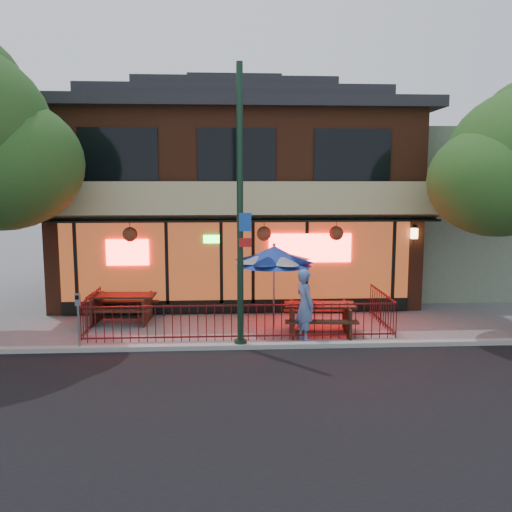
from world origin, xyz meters
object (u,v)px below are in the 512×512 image
(picnic_table_left, at_px, (122,304))
(patio_umbrella, at_px, (274,256))
(street_light, at_px, (240,224))
(pedestrian, at_px, (305,305))
(picnic_table_right, at_px, (320,314))
(parking_meter_near, at_px, (78,312))

(picnic_table_left, height_order, patio_umbrella, patio_umbrella)
(street_light, distance_m, pedestrian, 2.82)
(picnic_table_left, bearing_deg, patio_umbrella, -12.28)
(picnic_table_right, height_order, pedestrian, pedestrian)
(picnic_table_right, xyz_separation_m, patio_umbrella, (-1.23, 0.59, 1.56))
(picnic_table_right, relative_size, pedestrian, 1.07)
(picnic_table_left, xyz_separation_m, parking_meter_near, (-0.53, -2.83, 0.44))
(picnic_table_left, bearing_deg, picnic_table_right, -15.36)
(street_light, height_order, parking_meter_near, street_light)
(pedestrian, bearing_deg, picnic_table_left, 46.82)
(picnic_table_left, distance_m, pedestrian, 5.66)
(street_light, distance_m, parking_meter_near, 4.55)
(picnic_table_right, bearing_deg, pedestrian, -127.40)
(picnic_table_left, xyz_separation_m, picnic_table_right, (5.70, -1.56, 0.00))
(pedestrian, bearing_deg, street_light, 86.71)
(street_light, bearing_deg, parking_meter_near, -178.89)
(picnic_table_right, height_order, parking_meter_near, parking_meter_near)
(picnic_table_right, distance_m, patio_umbrella, 2.07)
(picnic_table_left, distance_m, patio_umbrella, 4.84)
(picnic_table_right, bearing_deg, parking_meter_near, -168.55)
(parking_meter_near, bearing_deg, pedestrian, 5.81)
(picnic_table_left, relative_size, pedestrian, 1.04)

